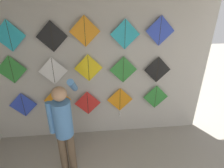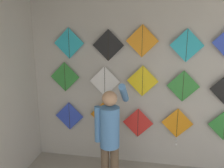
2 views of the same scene
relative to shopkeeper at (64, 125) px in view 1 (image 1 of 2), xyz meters
The scene contains 17 objects.
back_panel 1.13m from the shopkeeper, 67.86° to the left, with size 4.58×0.06×2.80m, color #BCB7AD.
shopkeeper is the anchor object (origin of this frame).
kite_0 1.25m from the shopkeeper, 136.24° to the left, with size 0.51×0.01×0.51m.
kite_1 0.89m from the shopkeeper, 106.16° to the left, with size 0.51×0.01×0.51m.
kite_2 0.93m from the shopkeeper, 69.52° to the left, with size 0.51×0.01×0.51m.
kite_3 1.30m from the shopkeeper, 41.62° to the left, with size 0.51×0.04×0.65m.
kite_4 1.90m from the shopkeeper, 26.81° to the left, with size 0.51×0.01×0.51m.
kite_5 1.40m from the shopkeeper, 137.75° to the left, with size 0.51×0.01×0.51m.
kite_6 1.04m from the shopkeeper, 106.19° to the left, with size 0.51×0.01×0.51m.
kite_7 1.09m from the shopkeeper, 66.30° to the left, with size 0.51×0.01×0.51m.
kite_8 1.42m from the shopkeeper, 40.17° to the left, with size 0.51×0.01×0.51m.
kite_9 1.94m from the shopkeeper, 27.19° to the left, with size 0.51×0.01×0.51m.
kite_10 1.67m from the shopkeeper, 134.64° to the left, with size 0.51×0.01×0.51m.
kite_11 1.43m from the shopkeeper, 102.32° to the left, with size 0.51×0.01×0.51m.
kite_12 1.52m from the shopkeeper, 67.65° to the left, with size 0.51×0.01×0.51m.
kite_13 1.76m from the shopkeeper, 39.86° to the left, with size 0.51×0.01×0.51m.
kite_14 2.20m from the shopkeeper, 27.65° to the left, with size 0.51×0.01×0.51m.
Camera 1 is at (0.11, 0.44, 2.54)m, focal length 28.00 mm.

